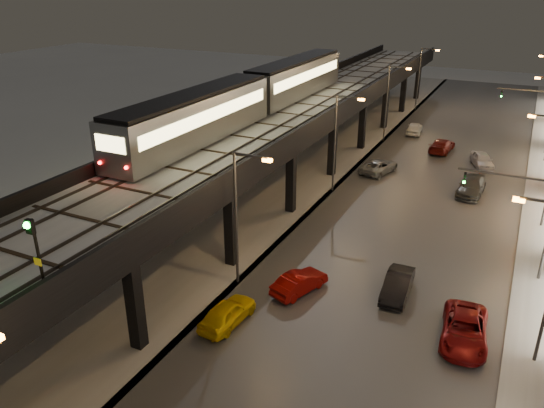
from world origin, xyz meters
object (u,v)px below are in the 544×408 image
at_px(car_onc_white, 471,187).
at_px(car_far_white, 414,129).
at_px(subway_train, 253,94).
at_px(car_taxi, 227,313).
at_px(car_near_white, 299,283).
at_px(car_mid_dark, 442,146).
at_px(car_onc_dark, 464,330).
at_px(car_mid_silver, 379,167).
at_px(rail_signal, 34,241).
at_px(car_onc_silver, 397,286).
at_px(car_onc_red, 482,160).

bearing_deg(car_onc_white, car_far_white, 119.41).
height_order(subway_train, car_taxi, subway_train).
xyz_separation_m(car_taxi, car_far_white, (1.01, 44.82, 0.03)).
xyz_separation_m(car_near_white, car_mid_dark, (3.03, 33.83, 0.06)).
bearing_deg(car_onc_dark, car_onc_white, 90.68).
xyz_separation_m(car_near_white, car_mid_silver, (-1.51, 23.88, 0.01)).
bearing_deg(rail_signal, car_onc_white, 69.96).
bearing_deg(car_onc_silver, subway_train, 138.29).
height_order(car_mid_silver, car_onc_dark, car_onc_dark).
height_order(subway_train, car_near_white, subway_train).
bearing_deg(car_far_white, car_near_white, 86.75).
bearing_deg(car_far_white, car_onc_red, 128.32).
height_order(car_mid_silver, car_mid_dark, car_mid_dark).
height_order(car_onc_silver, car_onc_dark, car_onc_dark).
xyz_separation_m(car_taxi, car_onc_silver, (8.05, 7.22, 0.00)).
bearing_deg(car_onc_white, car_onc_red, 92.42).
distance_m(car_taxi, car_onc_silver, 10.81).
relative_size(subway_train, car_far_white, 8.80).
distance_m(car_far_white, car_onc_silver, 38.26).
height_order(subway_train, car_onc_silver, subway_train).
distance_m(car_onc_dark, car_onc_white, 22.66).
distance_m(subway_train, car_onc_white, 21.72).
relative_size(car_near_white, car_mid_dark, 0.81).
relative_size(car_taxi, car_onc_red, 0.95).
bearing_deg(car_mid_silver, rail_signal, 98.63).
distance_m(car_far_white, car_onc_white, 20.13).
xyz_separation_m(car_mid_silver, car_onc_red, (9.21, 6.51, 0.06)).
bearing_deg(car_onc_red, car_far_white, 113.56).
xyz_separation_m(car_mid_silver, car_onc_white, (9.17, -1.91, 0.07)).
bearing_deg(rail_signal, car_far_white, 85.67).
relative_size(car_mid_silver, car_mid_dark, 0.97).
distance_m(car_near_white, car_mid_dark, 33.96).
bearing_deg(car_onc_dark, subway_train, 136.78).
xyz_separation_m(car_onc_white, car_onc_red, (0.04, 8.42, -0.01)).
relative_size(car_taxi, car_near_white, 1.02).
distance_m(rail_signal, car_mid_dark, 49.31).
height_order(car_near_white, car_onc_dark, car_onc_dark).
xyz_separation_m(car_mid_silver, car_far_white, (0.12, 16.07, 0.05)).
bearing_deg(car_onc_silver, car_onc_red, 82.98).
bearing_deg(car_near_white, car_taxi, 82.74).
distance_m(rail_signal, car_onc_white, 39.20).
distance_m(car_taxi, car_mid_dark, 39.08).
height_order(rail_signal, car_near_white, rail_signal).
bearing_deg(car_onc_red, car_taxi, -125.98).
xyz_separation_m(rail_signal, car_onc_white, (13.14, 36.02, -8.19)).
relative_size(car_onc_dark, car_onc_red, 1.19).
xyz_separation_m(car_taxi, car_onc_red, (10.10, 35.26, 0.03)).
distance_m(car_taxi, car_mid_silver, 28.76).
bearing_deg(car_taxi, rail_signal, 75.45).
xyz_separation_m(car_mid_dark, car_onc_white, (4.63, -11.86, 0.02)).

